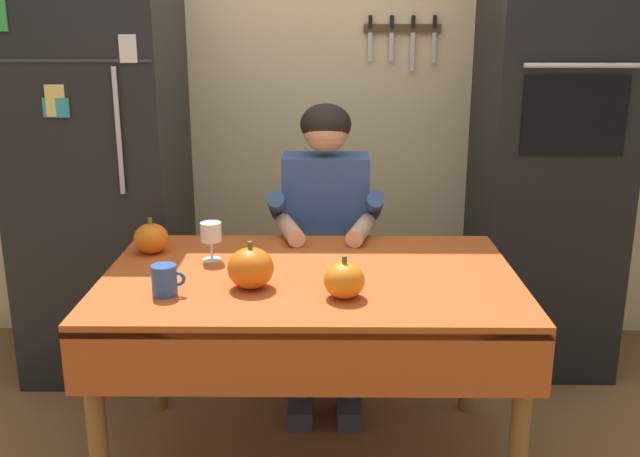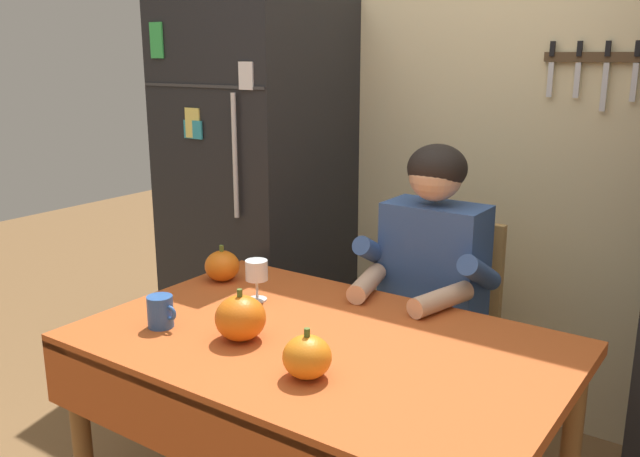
% 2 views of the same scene
% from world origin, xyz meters
% --- Properties ---
extents(back_wall_assembly, '(3.70, 0.13, 2.60)m').
position_xyz_m(back_wall_assembly, '(0.05, 1.35, 1.30)').
color(back_wall_assembly, beige).
rests_on(back_wall_assembly, ground).
extents(refrigerator, '(0.68, 0.71, 1.80)m').
position_xyz_m(refrigerator, '(-0.95, 0.96, 0.90)').
color(refrigerator, black).
rests_on(refrigerator, ground).
extents(dining_table, '(1.40, 0.90, 0.74)m').
position_xyz_m(dining_table, '(0.00, 0.08, 0.66)').
color(dining_table, brown).
rests_on(dining_table, ground).
extents(chair_behind_person, '(0.40, 0.40, 0.93)m').
position_xyz_m(chair_behind_person, '(0.05, 0.87, 0.51)').
color(chair_behind_person, tan).
rests_on(chair_behind_person, ground).
extents(seated_person, '(0.47, 0.55, 1.25)m').
position_xyz_m(seated_person, '(0.05, 0.68, 0.74)').
color(seated_person, '#38384C').
rests_on(seated_person, ground).
extents(coffee_mug, '(0.11, 0.08, 0.10)m').
position_xyz_m(coffee_mug, '(-0.45, -0.11, 0.79)').
color(coffee_mug, '#2D569E').
rests_on(coffee_mug, dining_table).
extents(wine_glass, '(0.08, 0.08, 0.14)m').
position_xyz_m(wine_glass, '(-0.36, 0.23, 0.84)').
color(wine_glass, white).
rests_on(wine_glass, dining_table).
extents(pumpkin_large, '(0.13, 0.13, 0.13)m').
position_xyz_m(pumpkin_large, '(-0.59, 0.32, 0.80)').
color(pumpkin_large, orange).
rests_on(pumpkin_large, dining_table).
extents(pumpkin_medium, '(0.15, 0.15, 0.15)m').
position_xyz_m(pumpkin_medium, '(-0.19, -0.04, 0.81)').
color(pumpkin_medium, orange).
rests_on(pumpkin_medium, dining_table).
extents(pumpkin_small, '(0.13, 0.13, 0.14)m').
position_xyz_m(pumpkin_small, '(0.11, -0.12, 0.80)').
color(pumpkin_small, orange).
rests_on(pumpkin_small, dining_table).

